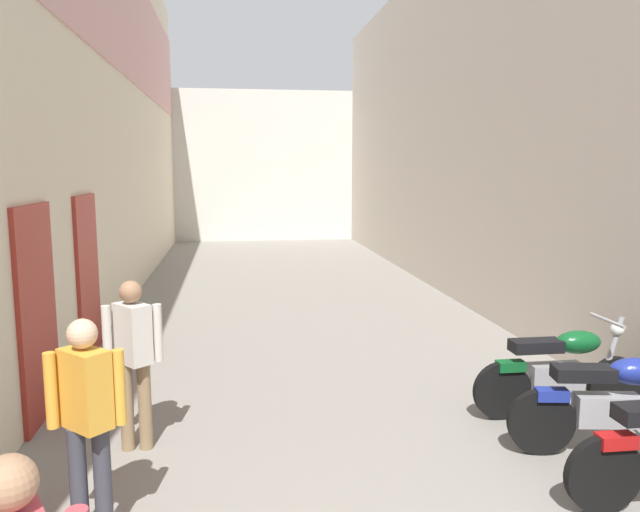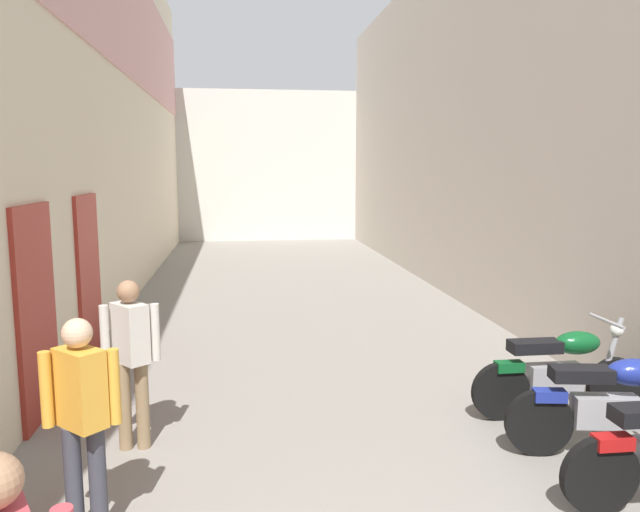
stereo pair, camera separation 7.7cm
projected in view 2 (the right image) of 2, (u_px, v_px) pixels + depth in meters
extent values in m
plane|color=gray|center=(309.00, 333.00, 9.50)|extent=(36.89, 36.89, 0.00)
cube|color=beige|center=(103.00, 93.00, 10.47)|extent=(0.40, 20.89, 7.66)
cube|color=#9E2D23|center=(36.00, 313.00, 6.14)|extent=(0.06, 1.10, 2.20)
cube|color=#9E2D23|center=(89.00, 276.00, 8.30)|extent=(0.06, 1.10, 2.20)
cube|color=beige|center=(473.00, 117.00, 11.40)|extent=(0.40, 20.89, 6.99)
cube|color=beige|center=(267.00, 166.00, 22.31)|extent=(9.25, 2.00, 5.23)
cylinder|color=black|center=(600.00, 476.00, 4.50)|extent=(0.60, 0.09, 0.60)
cube|color=#AD1414|center=(612.00, 442.00, 4.48)|extent=(0.28, 0.14, 0.10)
cylinder|color=black|center=(539.00, 423.00, 5.44)|extent=(0.60, 0.18, 0.60)
cube|color=#9E9EA3|center=(605.00, 411.00, 5.40)|extent=(0.59, 0.29, 0.28)
ellipsoid|color=navy|center=(634.00, 372.00, 5.34)|extent=(0.52, 0.34, 0.24)
cube|color=black|center=(581.00, 374.00, 5.36)|extent=(0.55, 0.30, 0.12)
cube|color=navy|center=(549.00, 395.00, 5.40)|extent=(0.30, 0.19, 0.10)
cylinder|color=black|center=(615.00, 386.00, 6.36)|extent=(0.60, 0.08, 0.60)
cylinder|color=black|center=(501.00, 391.00, 6.20)|extent=(0.60, 0.08, 0.60)
cube|color=#9E9EA3|center=(554.00, 378.00, 6.26)|extent=(0.56, 0.20, 0.28)
ellipsoid|color=#0F5123|center=(577.00, 343.00, 6.24)|extent=(0.48, 0.26, 0.24)
cube|color=black|center=(535.00, 346.00, 6.18)|extent=(0.52, 0.22, 0.12)
cylinder|color=#9E9EA3|center=(611.00, 354.00, 6.30)|extent=(0.25, 0.06, 0.77)
cylinder|color=#9E9EA3|center=(607.00, 321.00, 6.25)|extent=(0.04, 0.58, 0.04)
sphere|color=silver|center=(617.00, 330.00, 6.28)|extent=(0.14, 0.14, 0.14)
cube|color=#0F5123|center=(509.00, 366.00, 6.18)|extent=(0.28, 0.14, 0.10)
cylinder|color=#383842|center=(74.00, 483.00, 4.18)|extent=(0.12, 0.12, 0.82)
cylinder|color=#383842|center=(98.00, 482.00, 4.20)|extent=(0.12, 0.12, 0.82)
cube|color=gold|center=(80.00, 388.00, 4.09)|extent=(0.38, 0.38, 0.54)
sphere|color=#DBB28E|center=(77.00, 333.00, 4.04)|extent=(0.20, 0.20, 0.20)
cylinder|color=gold|center=(46.00, 390.00, 4.06)|extent=(0.08, 0.08, 0.52)
cylinder|color=gold|center=(114.00, 386.00, 4.12)|extent=(0.08, 0.08, 0.52)
cylinder|color=#8C7251|center=(124.00, 406.00, 5.54)|extent=(0.12, 0.12, 0.82)
cylinder|color=#8C7251|center=(142.00, 405.00, 5.56)|extent=(0.12, 0.12, 0.82)
cube|color=beige|center=(130.00, 333.00, 5.45)|extent=(0.37, 0.39, 0.54)
sphere|color=#997051|center=(128.00, 291.00, 5.40)|extent=(0.20, 0.20, 0.20)
cylinder|color=beige|center=(105.00, 334.00, 5.43)|extent=(0.08, 0.08, 0.52)
cylinder|color=beige|center=(155.00, 332.00, 5.48)|extent=(0.08, 0.08, 0.52)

